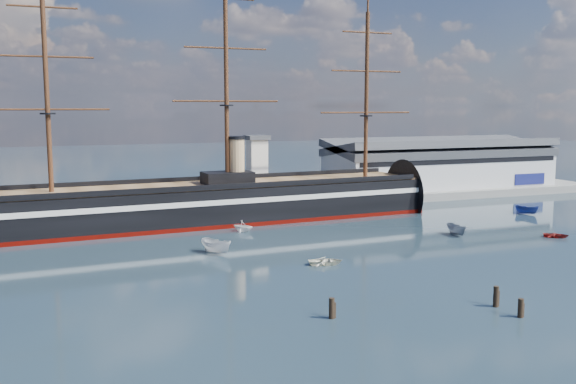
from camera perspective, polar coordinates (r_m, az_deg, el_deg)
name	(u,v)px	position (r m, az deg, el deg)	size (l,w,h in m)	color
ground	(301,236)	(117.50, 1.14, -3.94)	(600.00, 600.00, 0.00)	#192933
quay	(281,205)	(154.05, -0.64, -1.17)	(180.00, 18.00, 2.00)	slate
warehouse	(440,164)	(179.27, 13.35, 2.44)	(63.00, 21.00, 11.60)	#B7BABC
quay_tower	(257,167)	(147.66, -2.76, 2.25)	(5.00, 5.00, 15.00)	silver
warship	(210,203)	(131.77, -6.93, -0.95)	(113.25, 20.48, 53.94)	black
motorboat_a	(217,254)	(104.42, -6.36, -5.46)	(7.41, 2.72, 2.97)	silver
motorboat_b	(326,265)	(96.85, 3.36, -6.47)	(3.18, 1.27, 1.48)	#EBE7CA
motorboat_c	(457,235)	(122.17, 14.77, -3.75)	(6.52, 2.39, 2.61)	slate
motorboat_d	(243,232)	(121.96, -4.03, -3.53)	(6.56, 2.84, 2.41)	white
motorboat_e	(556,237)	(126.06, 22.71, -3.75)	(2.71, 1.08, 1.26)	maroon
motorboat_f	(527,214)	(150.48, 20.44, -1.87)	(5.98, 2.19, 2.39)	navy
piling_near_left	(332,318)	(73.28, 3.90, -11.15)	(0.64, 0.64, 3.07)	black
piling_near_mid	(520,317)	(77.99, 19.94, -10.43)	(0.64, 0.64, 2.88)	black
piling_extra	(495,307)	(80.95, 17.96, -9.68)	(0.64, 0.64, 3.21)	black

